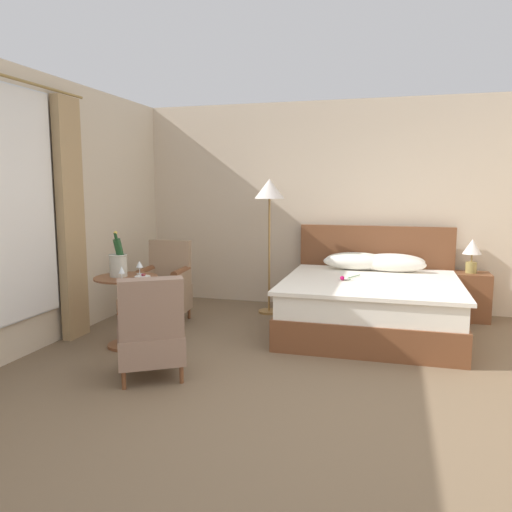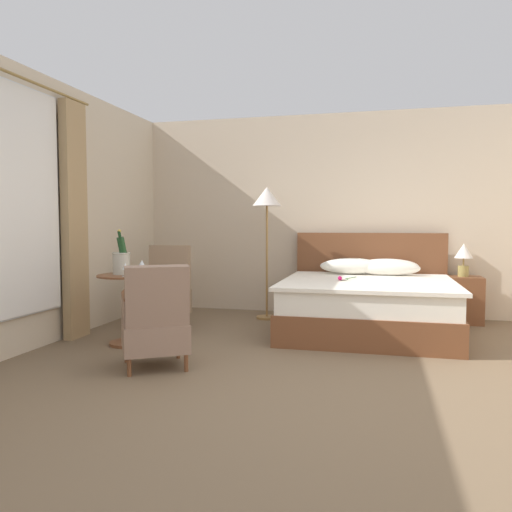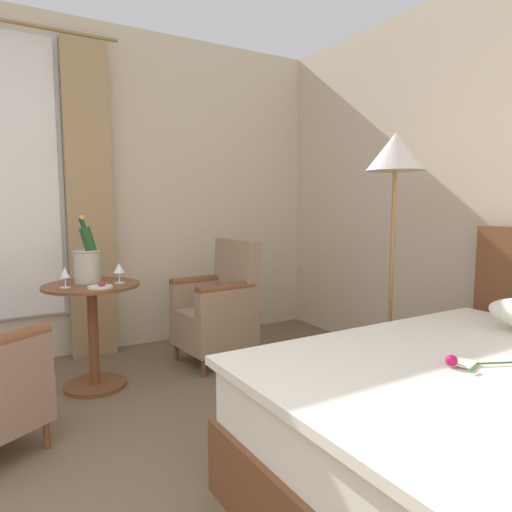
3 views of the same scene
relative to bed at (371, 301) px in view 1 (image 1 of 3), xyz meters
The scene contains 13 objects.
ground_plane 2.20m from the bed, 99.53° to the right, with size 7.94×7.94×0.00m, color brown.
wall_headboard_side 1.59m from the bed, 107.44° to the left, with size 5.90×0.12×2.80m.
bed is the anchor object (origin of this frame).
nightstand 1.42m from the bed, 34.43° to the left, with size 0.49×0.39×0.60m.
bedside_lamp 1.51m from the bed, 34.43° to the left, with size 0.23×0.23×0.42m.
floor_lamp_brass 1.84m from the bed, 159.98° to the left, with size 0.39×0.39×1.76m.
side_table_round 2.73m from the bed, 152.38° to the right, with size 0.65×0.65×0.74m.
champagne_bucket 2.86m from the bed, 153.09° to the right, with size 0.19×0.19×0.47m.
wine_glass_near_bucket 2.81m from the bed, 148.66° to the right, with size 0.07×0.07×0.14m.
wine_glass_near_edge 2.64m from the bed, 155.24° to the right, with size 0.08×0.08×0.14m.
snack_plate 2.59m from the bed, 151.01° to the right, with size 0.16×0.16×0.04m.
armchair_by_window 2.47m from the bed, behind, with size 0.59×0.60×1.00m.
armchair_facing_bed 2.68m from the bed, 131.31° to the right, with size 0.75×0.76×0.92m.
Camera 1 is at (0.57, -3.64, 1.66)m, focal length 35.00 mm.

